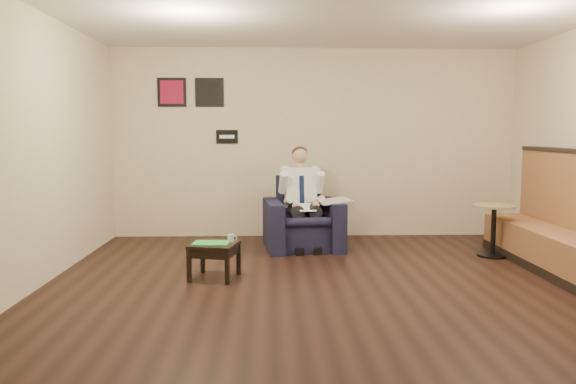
{
  "coord_description": "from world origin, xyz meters",
  "views": [
    {
      "loc": [
        -0.65,
        -5.4,
        1.57
      ],
      "look_at": [
        -0.45,
        1.2,
        0.86
      ],
      "focal_mm": 35.0,
      "sensor_mm": 36.0,
      "label": 1
    }
  ],
  "objects_px": {
    "smartphone": "(222,241)",
    "banquette": "(556,211)",
    "coffee_mug": "(231,238)",
    "armchair": "(303,213)",
    "seated_man": "(304,201)",
    "green_folder": "(211,243)",
    "cafe_table": "(493,231)",
    "side_table": "(214,261)"
  },
  "relations": [
    {
      "from": "smartphone",
      "to": "banquette",
      "type": "height_order",
      "value": "banquette"
    },
    {
      "from": "armchair",
      "to": "green_folder",
      "type": "distance_m",
      "value": 1.89
    },
    {
      "from": "side_table",
      "to": "coffee_mug",
      "type": "xyz_separation_m",
      "value": [
        0.17,
        0.06,
        0.23
      ]
    },
    {
      "from": "side_table",
      "to": "green_folder",
      "type": "bearing_deg",
      "value": -159.47
    },
    {
      "from": "seated_man",
      "to": "banquette",
      "type": "bearing_deg",
      "value": -28.79
    },
    {
      "from": "armchair",
      "to": "smartphone",
      "type": "bearing_deg",
      "value": -130.77
    },
    {
      "from": "armchair",
      "to": "banquette",
      "type": "distance_m",
      "value": 3.09
    },
    {
      "from": "coffee_mug",
      "to": "smartphone",
      "type": "xyz_separation_m",
      "value": [
        -0.1,
        0.06,
        -0.04
      ]
    },
    {
      "from": "coffee_mug",
      "to": "cafe_table",
      "type": "xyz_separation_m",
      "value": [
        3.25,
        0.9,
        -0.09
      ]
    },
    {
      "from": "armchair",
      "to": "side_table",
      "type": "distance_m",
      "value": 1.88
    },
    {
      "from": "seated_man",
      "to": "green_folder",
      "type": "bearing_deg",
      "value": -133.64
    },
    {
      "from": "coffee_mug",
      "to": "armchair",
      "type": "bearing_deg",
      "value": 59.57
    },
    {
      "from": "seated_man",
      "to": "side_table",
      "type": "distance_m",
      "value": 1.83
    },
    {
      "from": "smartphone",
      "to": "banquette",
      "type": "relative_size",
      "value": 0.05
    },
    {
      "from": "coffee_mug",
      "to": "side_table",
      "type": "bearing_deg",
      "value": -159.47
    },
    {
      "from": "seated_man",
      "to": "smartphone",
      "type": "bearing_deg",
      "value": -133.65
    },
    {
      "from": "side_table",
      "to": "coffee_mug",
      "type": "height_order",
      "value": "coffee_mug"
    },
    {
      "from": "seated_man",
      "to": "cafe_table",
      "type": "relative_size",
      "value": 1.99
    },
    {
      "from": "cafe_table",
      "to": "seated_man",
      "type": "bearing_deg",
      "value": 169.28
    },
    {
      "from": "green_folder",
      "to": "cafe_table",
      "type": "height_order",
      "value": "cafe_table"
    },
    {
      "from": "armchair",
      "to": "green_folder",
      "type": "xyz_separation_m",
      "value": [
        -1.07,
        -1.55,
        -0.09
      ]
    },
    {
      "from": "seated_man",
      "to": "banquette",
      "type": "xyz_separation_m",
      "value": [
        2.8,
        -1.15,
        0.02
      ]
    },
    {
      "from": "seated_man",
      "to": "cafe_table",
      "type": "bearing_deg",
      "value": -17.19
    },
    {
      "from": "green_folder",
      "to": "cafe_table",
      "type": "relative_size",
      "value": 0.58
    },
    {
      "from": "green_folder",
      "to": "smartphone",
      "type": "height_order",
      "value": "green_folder"
    },
    {
      "from": "armchair",
      "to": "seated_man",
      "type": "distance_m",
      "value": 0.22
    },
    {
      "from": "smartphone",
      "to": "cafe_table",
      "type": "bearing_deg",
      "value": 37.33
    },
    {
      "from": "armchair",
      "to": "coffee_mug",
      "type": "height_order",
      "value": "armchair"
    },
    {
      "from": "coffee_mug",
      "to": "banquette",
      "type": "height_order",
      "value": "banquette"
    },
    {
      "from": "seated_man",
      "to": "side_table",
      "type": "bearing_deg",
      "value": -133.11
    },
    {
      "from": "smartphone",
      "to": "coffee_mug",
      "type": "bearing_deg",
      "value": -7.1
    },
    {
      "from": "coffee_mug",
      "to": "smartphone",
      "type": "bearing_deg",
      "value": 149.74
    },
    {
      "from": "smartphone",
      "to": "cafe_table",
      "type": "height_order",
      "value": "cafe_table"
    },
    {
      "from": "banquette",
      "to": "cafe_table",
      "type": "xyz_separation_m",
      "value": [
        -0.43,
        0.7,
        -0.35
      ]
    },
    {
      "from": "side_table",
      "to": "smartphone",
      "type": "xyz_separation_m",
      "value": [
        0.07,
        0.12,
        0.2
      ]
    },
    {
      "from": "side_table",
      "to": "banquette",
      "type": "height_order",
      "value": "banquette"
    },
    {
      "from": "seated_man",
      "to": "green_folder",
      "type": "distance_m",
      "value": 1.81
    },
    {
      "from": "side_table",
      "to": "banquette",
      "type": "relative_size",
      "value": 0.18
    },
    {
      "from": "armchair",
      "to": "banquette",
      "type": "height_order",
      "value": "banquette"
    },
    {
      "from": "coffee_mug",
      "to": "cafe_table",
      "type": "relative_size",
      "value": 0.12
    },
    {
      "from": "armchair",
      "to": "seated_man",
      "type": "bearing_deg",
      "value": -90.0
    },
    {
      "from": "coffee_mug",
      "to": "smartphone",
      "type": "distance_m",
      "value": 0.12
    }
  ]
}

